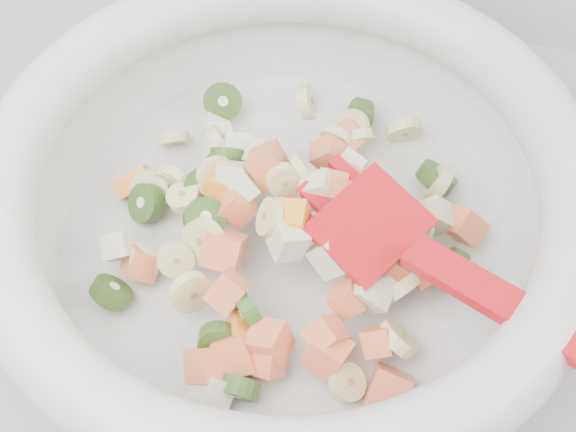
# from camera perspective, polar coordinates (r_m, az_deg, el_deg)

# --- Properties ---
(mixing_bowl) EXTENTS (0.45, 0.39, 0.12)m
(mixing_bowl) POSITION_cam_1_polar(r_m,az_deg,el_deg) (0.55, 0.04, 0.64)
(mixing_bowl) COLOR silver
(mixing_bowl) RESTS_ON counter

